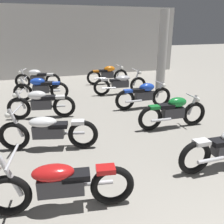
# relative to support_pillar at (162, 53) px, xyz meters

# --- Properties ---
(back_wall) EXTENTS (13.14, 0.24, 3.60)m
(back_wall) POSITION_rel_support_pillar_xyz_m (-3.21, 4.68, 0.20)
(back_wall) COLOR #BCBAB7
(back_wall) RESTS_ON ground
(support_pillar) EXTENTS (0.36, 0.36, 3.20)m
(support_pillar) POSITION_rel_support_pillar_xyz_m (0.00, 0.00, 0.00)
(support_pillar) COLOR #BCBAB7
(support_pillar) RESTS_ON ground
(motorcycle_left_row_1) EXTENTS (2.15, 0.71, 0.97)m
(motorcycle_left_row_1) POSITION_rel_support_pillar_xyz_m (-4.84, -5.53, -1.15)
(motorcycle_left_row_1) COLOR black
(motorcycle_left_row_1) RESTS_ON ground
(motorcycle_left_row_2) EXTENTS (2.12, 0.84, 0.97)m
(motorcycle_left_row_2) POSITION_rel_support_pillar_xyz_m (-4.84, -3.56, -1.15)
(motorcycle_left_row_2) COLOR black
(motorcycle_left_row_2) RESTS_ON ground
(motorcycle_left_row_3) EXTENTS (1.95, 0.58, 0.88)m
(motorcycle_left_row_3) POSITION_rel_support_pillar_xyz_m (-4.86, -1.53, -1.14)
(motorcycle_left_row_3) COLOR black
(motorcycle_left_row_3) RESTS_ON ground
(motorcycle_left_row_4) EXTENTS (1.96, 0.56, 0.88)m
(motorcycle_left_row_4) POSITION_rel_support_pillar_xyz_m (-4.76, 0.33, -1.14)
(motorcycle_left_row_4) COLOR black
(motorcycle_left_row_4) RESTS_ON ground
(motorcycle_left_row_5) EXTENTS (1.92, 0.72, 0.88)m
(motorcycle_left_row_5) POSITION_rel_support_pillar_xyz_m (-4.79, 2.18, -1.14)
(motorcycle_left_row_5) COLOR black
(motorcycle_left_row_5) RESTS_ON ground
(motorcycle_right_row_2) EXTENTS (1.97, 0.48, 0.88)m
(motorcycle_right_row_2) POSITION_rel_support_pillar_xyz_m (-1.58, -3.43, -1.14)
(motorcycle_right_row_2) COLOR black
(motorcycle_right_row_2) RESTS_ON ground
(motorcycle_right_row_3) EXTENTS (1.97, 0.48, 0.88)m
(motorcycle_right_row_3) POSITION_rel_support_pillar_xyz_m (-1.59, -1.70, -1.14)
(motorcycle_right_row_3) COLOR black
(motorcycle_right_row_3) RESTS_ON ground
(motorcycle_right_row_4) EXTENTS (2.17, 0.68, 0.97)m
(motorcycle_right_row_4) POSITION_rel_support_pillar_xyz_m (-1.70, 0.16, -1.15)
(motorcycle_right_row_4) COLOR black
(motorcycle_right_row_4) RESTS_ON ground
(motorcycle_right_row_5) EXTENTS (1.97, 0.48, 0.88)m
(motorcycle_right_row_5) POSITION_rel_support_pillar_xyz_m (-1.61, 2.06, -1.14)
(motorcycle_right_row_5) COLOR black
(motorcycle_right_row_5) RESTS_ON ground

